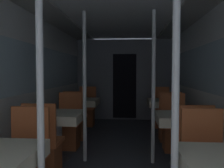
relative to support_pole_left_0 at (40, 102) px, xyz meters
name	(u,v)px	position (x,y,z in m)	size (l,w,h in m)	color
wall_left	(36,83)	(-0.84, 2.06, 0.04)	(0.05, 8.18, 2.19)	silver
wall_right	(207,84)	(1.83, 2.06, 0.04)	(0.05, 8.18, 2.19)	silver
ceiling_panel	(120,12)	(0.50, 2.06, 1.14)	(2.67, 8.18, 0.07)	silver
bulkhead_far	(125,80)	(0.50, 5.05, -0.01)	(2.62, 0.09, 2.19)	slate
support_pole_left_0	(40,102)	(0.00, 0.00, 0.00)	(0.06, 0.06, 2.19)	silver
dining_table_left_1	(58,119)	(-0.40, 1.78, -0.48)	(0.71, 0.71, 0.72)	#4C4C51
chair_left_near_1	(44,154)	(-0.40, 1.18, -0.80)	(0.41, 0.41, 0.95)	brown
chair_left_far_1	(68,131)	(-0.40, 2.39, -0.80)	(0.41, 0.41, 0.95)	brown
support_pole_left_1	(85,87)	(0.00, 1.78, 0.00)	(0.06, 0.06, 2.19)	silver
dining_table_left_2	(82,104)	(-0.40, 3.56, -0.48)	(0.71, 0.71, 0.72)	#4C4C51
chair_left_near_2	(76,124)	(-0.40, 2.96, -0.80)	(0.41, 0.41, 0.95)	brown
chair_left_far_2	(87,113)	(-0.40, 4.17, -0.80)	(0.41, 0.41, 0.95)	brown
support_pole_right_0	(175,103)	(1.00, 0.00, 0.00)	(0.06, 0.06, 2.19)	silver
dining_table_right_1	(182,121)	(1.40, 1.78, -0.48)	(0.71, 0.71, 0.72)	#4C4C51
chair_right_near_1	(191,158)	(1.40, 1.18, -0.80)	(0.41, 0.41, 0.95)	brown
chair_right_far_1	(174,133)	(1.40, 2.39, -0.80)	(0.41, 0.41, 0.95)	brown
support_pole_right_1	(153,87)	(1.00, 1.78, 0.00)	(0.06, 0.06, 2.19)	silver
dining_table_right_2	(165,105)	(1.40, 3.56, -0.48)	(0.71, 0.71, 0.72)	#4C4C51
chair_right_near_2	(169,125)	(1.40, 2.96, -0.80)	(0.41, 0.41, 0.95)	brown
chair_right_far_2	(161,114)	(1.40, 4.17, -0.80)	(0.41, 0.41, 0.95)	brown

